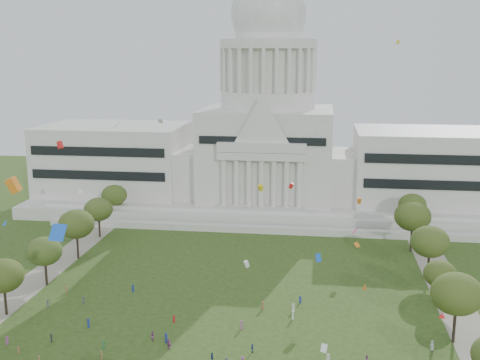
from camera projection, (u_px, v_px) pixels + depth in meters
name	position (u px, v px, depth m)	size (l,w,h in m)	color
capitol	(267.00, 144.00, 207.04)	(160.00, 64.50, 91.30)	silver
path_left	(23.00, 290.00, 137.15)	(8.00, 160.00, 0.04)	gray
path_right	(460.00, 315.00, 124.29)	(8.00, 160.00, 0.04)	gray
row_tree_l_2	(3.00, 276.00, 122.68)	(8.42, 8.42, 11.97)	black
row_tree_r_2	(457.00, 294.00, 110.62)	(9.55, 9.55, 13.58)	black
row_tree_l_3	(45.00, 251.00, 138.71)	(8.12, 8.12, 11.55)	black
row_tree_r_3	(440.00, 274.00, 127.64)	(7.01, 7.01, 9.98)	black
row_tree_l_4	(76.00, 224.00, 156.39)	(9.29, 9.29, 13.21)	black
row_tree_r_4	(430.00, 242.00, 142.20)	(9.19, 9.19, 13.06)	black
row_tree_l_5	(98.00, 209.00, 174.75)	(8.33, 8.33, 11.85)	black
row_tree_r_5	(413.00, 216.00, 161.76)	(9.82, 9.82, 13.96)	black
row_tree_l_6	(114.00, 195.00, 192.56)	(8.19, 8.19, 11.64)	black
row_tree_r_6	(412.00, 205.00, 179.10)	(8.42, 8.42, 11.97)	black
person_0	(432.00, 345.00, 109.38)	(0.93, 0.60, 1.90)	silver
person_2	(367.00, 360.00, 104.58)	(0.82, 0.50, 1.68)	#994C8C
person_4	(212.00, 358.00, 105.09)	(1.10, 0.60, 1.87)	navy
person_5	(169.00, 344.00, 109.84)	(1.84, 0.73, 1.98)	#994C8C
person_8	(153.00, 336.00, 113.11)	(0.93, 0.57, 1.90)	#994C8C
person_10	(252.00, 348.00, 108.71)	(0.96, 0.52, 1.63)	navy
distant_crowd	(156.00, 327.00, 116.78)	(59.54, 35.23, 1.89)	#994C8C
kite_swarm	(230.00, 201.00, 102.84)	(92.14, 101.07, 65.43)	yellow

